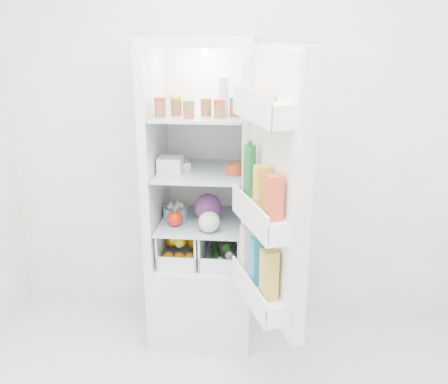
# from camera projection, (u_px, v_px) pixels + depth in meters

# --- Properties ---
(room_walls) EXTENTS (3.02, 3.02, 2.61)m
(room_walls) POSITION_uv_depth(u_px,v_px,m) (210.00, 108.00, 1.59)
(room_walls) COLOR silver
(room_walls) RESTS_ON ground
(refrigerator) EXTENTS (0.60, 0.60, 1.80)m
(refrigerator) POSITION_uv_depth(u_px,v_px,m) (204.00, 229.00, 3.07)
(refrigerator) COLOR silver
(refrigerator) RESTS_ON ground
(shelf_low) EXTENTS (0.49, 0.53, 0.01)m
(shelf_low) POSITION_uv_depth(u_px,v_px,m) (202.00, 221.00, 2.99)
(shelf_low) COLOR #A3B4BF
(shelf_low) RESTS_ON refrigerator
(shelf_mid) EXTENTS (0.49, 0.53, 0.02)m
(shelf_mid) POSITION_uv_depth(u_px,v_px,m) (201.00, 171.00, 2.90)
(shelf_mid) COLOR #A3B4BF
(shelf_mid) RESTS_ON refrigerator
(shelf_top) EXTENTS (0.49, 0.53, 0.02)m
(shelf_top) POSITION_uv_depth(u_px,v_px,m) (201.00, 115.00, 2.79)
(shelf_top) COLOR #A3B4BF
(shelf_top) RESTS_ON refrigerator
(crisper_left) EXTENTS (0.23, 0.46, 0.22)m
(crisper_left) POSITION_uv_depth(u_px,v_px,m) (183.00, 240.00, 3.04)
(crisper_left) COLOR silver
(crisper_left) RESTS_ON refrigerator
(crisper_right) EXTENTS (0.23, 0.46, 0.22)m
(crisper_right) POSITION_uv_depth(u_px,v_px,m) (222.00, 242.00, 3.02)
(crisper_right) COLOR silver
(crisper_right) RESTS_ON refrigerator
(condiment_jars) EXTENTS (0.46, 0.32, 0.08)m
(condiment_jars) POSITION_uv_depth(u_px,v_px,m) (194.00, 108.00, 2.70)
(condiment_jars) COLOR #B21919
(condiment_jars) RESTS_ON shelf_top
(squeeze_bottle) EXTENTS (0.07, 0.07, 0.20)m
(squeeze_bottle) POSITION_uv_depth(u_px,v_px,m) (224.00, 96.00, 2.71)
(squeeze_bottle) COLOR white
(squeeze_bottle) RESTS_ON shelf_top
(tub_white) EXTENTS (0.14, 0.14, 0.09)m
(tub_white) POSITION_uv_depth(u_px,v_px,m) (171.00, 165.00, 2.85)
(tub_white) COLOR silver
(tub_white) RESTS_ON shelf_mid
(tin_red) EXTENTS (0.12, 0.12, 0.06)m
(tin_red) POSITION_uv_depth(u_px,v_px,m) (234.00, 169.00, 2.80)
(tin_red) COLOR #BC381C
(tin_red) RESTS_ON shelf_mid
(foil_tray) EXTENTS (0.20, 0.17, 0.04)m
(foil_tray) POSITION_uv_depth(u_px,v_px,m) (175.00, 165.00, 2.92)
(foil_tray) COLOR white
(foil_tray) RESTS_ON shelf_mid
(red_cabbage) EXTENTS (0.17, 0.17, 0.17)m
(red_cabbage) POSITION_uv_depth(u_px,v_px,m) (208.00, 208.00, 2.95)
(red_cabbage) COLOR #521C4C
(red_cabbage) RESTS_ON shelf_low
(bell_pepper) EXTENTS (0.09, 0.09, 0.09)m
(bell_pepper) POSITION_uv_depth(u_px,v_px,m) (175.00, 218.00, 2.89)
(bell_pepper) COLOR red
(bell_pepper) RESTS_ON shelf_low
(mushroom_bowl) EXTENTS (0.19, 0.19, 0.07)m
(mushroom_bowl) POSITION_uv_depth(u_px,v_px,m) (176.00, 213.00, 3.01)
(mushroom_bowl) COLOR #7FA2BD
(mushroom_bowl) RESTS_ON shelf_low
(salad_bag) EXTENTS (0.12, 0.12, 0.12)m
(salad_bag) POSITION_uv_depth(u_px,v_px,m) (209.00, 222.00, 2.79)
(salad_bag) COLOR #B6CA97
(salad_bag) RESTS_ON shelf_low
(citrus_pile) EXTENTS (0.20, 0.24, 0.16)m
(citrus_pile) POSITION_uv_depth(u_px,v_px,m) (181.00, 247.00, 3.00)
(citrus_pile) COLOR orange
(citrus_pile) RESTS_ON refrigerator
(veg_pile) EXTENTS (0.16, 0.30, 0.10)m
(veg_pile) POSITION_uv_depth(u_px,v_px,m) (223.00, 249.00, 3.03)
(veg_pile) COLOR #20511B
(veg_pile) RESTS_ON refrigerator
(fridge_door) EXTENTS (0.36, 0.58, 1.30)m
(fridge_door) POSITION_uv_depth(u_px,v_px,m) (272.00, 196.00, 2.32)
(fridge_door) COLOR silver
(fridge_door) RESTS_ON refrigerator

